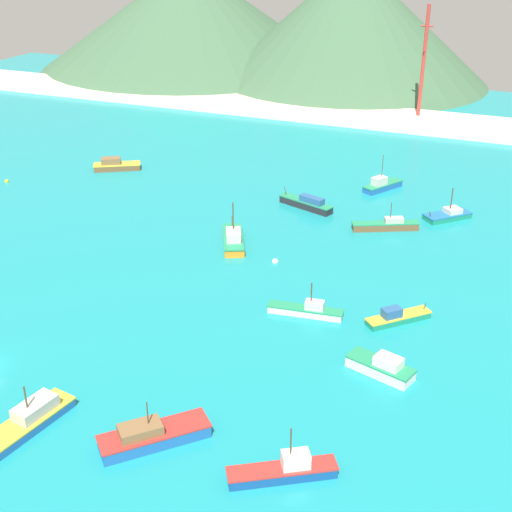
{
  "coord_description": "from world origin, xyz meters",
  "views": [
    {
      "loc": [
        54.32,
        -50.22,
        46.71
      ],
      "look_at": [
        18.93,
        34.91,
        2.03
      ],
      "focal_mm": 49.28,
      "sensor_mm": 36.0,
      "label": 1
    }
  ],
  "objects": [
    {
      "name": "buoy_1",
      "position": [
        -40.32,
        50.66,
        0.15
      ],
      "size": [
        0.83,
        0.83,
        0.83
      ],
      "color": "gold",
      "rests_on": "ground"
    },
    {
      "name": "fishing_boat_7",
      "position": [
        28.23,
        74.62,
        0.92
      ],
      "size": [
        6.36,
        8.75,
        6.87
      ],
      "color": "#1E5BA8",
      "rests_on": "ground"
    },
    {
      "name": "fishing_boat_2",
      "position": [
        30.15,
        25.08,
        0.72
      ],
      "size": [
        10.05,
        3.08,
        4.79
      ],
      "color": "silver",
      "rests_on": "ground"
    },
    {
      "name": "fishing_boat_13",
      "position": [
        18.2,
        60.2,
        0.94
      ],
      "size": [
        10.81,
        5.49,
        2.8
      ],
      "color": "#232328",
      "rests_on": "ground"
    },
    {
      "name": "beach_strip",
      "position": [
        0.0,
        124.34,
        0.6
      ],
      "size": [
        247.0,
        20.44,
        1.2
      ],
      "primitive_type": "cube",
      "color": "beige",
      "rests_on": "ground"
    },
    {
      "name": "ground",
      "position": [
        0.0,
        30.0,
        -0.25
      ],
      "size": [
        260.0,
        280.0,
        0.5
      ],
      "color": "teal"
    },
    {
      "name": "fishing_boat_0",
      "position": [
        -24.72,
        65.23,
        0.95
      ],
      "size": [
        9.62,
        7.32,
        2.55
      ],
      "color": "brown",
      "rests_on": "ground"
    },
    {
      "name": "fishing_boat_10",
      "position": [
        42.18,
        15.93,
        0.95
      ],
      "size": [
        8.26,
        4.88,
        2.55
      ],
      "color": "silver",
      "rests_on": "ground"
    },
    {
      "name": "fishing_boat_1",
      "position": [
        24.13,
        -4.11,
        0.95
      ],
      "size": [
        9.87,
        10.07,
        5.02
      ],
      "color": "#1E5BA8",
      "rests_on": "ground"
    },
    {
      "name": "fishing_boat_4",
      "position": [
        42.06,
        64.99,
        0.68
      ],
      "size": [
        7.98,
        8.06,
        5.5
      ],
      "color": "#198466",
      "rests_on": "ground"
    },
    {
      "name": "hill_west",
      "position": [
        -60.56,
        168.57,
        17.03
      ],
      "size": [
        101.17,
        101.17,
        34.06
      ],
      "color": "#3D6042",
      "rests_on": "ground"
    },
    {
      "name": "radio_tower",
      "position": [
        24.8,
        128.06,
        14.28
      ],
      "size": [
        2.8,
        2.24,
        28.0
      ],
      "color": "#B7332D",
      "rests_on": "ground"
    },
    {
      "name": "fishing_boat_5",
      "position": [
        37.77,
        -3.52,
        0.86
      ],
      "size": [
        9.82,
        7.25,
        5.59
      ],
      "color": "#14478C",
      "rests_on": "ground"
    },
    {
      "name": "hill_central",
      "position": [
        -4.25,
        166.46,
        18.09
      ],
      "size": [
        84.87,
        84.87,
        36.19
      ],
      "color": "#3D6042",
      "rests_on": "ground"
    },
    {
      "name": "fishing_boat_3",
      "position": [
        41.34,
        27.85,
        0.71
      ],
      "size": [
        7.65,
        7.71,
        2.16
      ],
      "color": "#198466",
      "rests_on": "ground"
    },
    {
      "name": "fishing_boat_9",
      "position": [
        33.35,
        56.29,
        0.79
      ],
      "size": [
        10.77,
        6.54,
        4.78
      ],
      "color": "brown",
      "rests_on": "ground"
    },
    {
      "name": "fishing_boat_12",
      "position": [
        11.37,
        -6.73,
        0.88
      ],
      "size": [
        4.87,
        11.08,
        4.91
      ],
      "color": "#1E5BA8",
      "rests_on": "ground"
    },
    {
      "name": "fishing_boat_11",
      "position": [
        12.48,
        41.13,
        1.02
      ],
      "size": [
        7.36,
        10.6,
        7.27
      ],
      "color": "orange",
      "rests_on": "ground"
    },
    {
      "name": "buoy_0",
      "position": [
        20.84,
        37.79,
        0.17
      ],
      "size": [
        0.95,
        0.95,
        0.95
      ],
      "color": "silver",
      "rests_on": "ground"
    }
  ]
}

